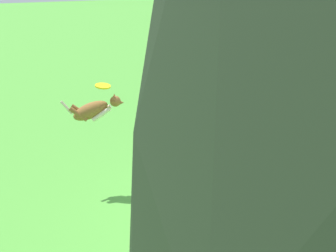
# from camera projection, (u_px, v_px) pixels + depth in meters

# --- Properties ---
(ground_plane) EXTENTS (60.00, 60.00, 0.00)m
(ground_plane) POSITION_uv_depth(u_px,v_px,m) (266.00, 217.00, 8.15)
(ground_plane) COLOR #4D9E36
(person) EXTENTS (0.71, 0.61, 1.29)m
(person) POSITION_uv_depth(u_px,v_px,m) (242.00, 163.00, 8.28)
(person) COLOR silver
(person) RESTS_ON ground_plane
(dog) EXTENTS (0.97, 0.44, 0.50)m
(dog) POSITION_uv_depth(u_px,v_px,m) (94.00, 110.00, 8.71)
(dog) COLOR brown
(frisbee_flying) EXTENTS (0.34, 0.34, 0.06)m
(frisbee_flying) POSITION_uv_depth(u_px,v_px,m) (103.00, 86.00, 8.56)
(frisbee_flying) COLOR yellow
(frisbee_held) EXTENTS (0.33, 0.33, 0.08)m
(frisbee_held) POSITION_uv_depth(u_px,v_px,m) (218.00, 172.00, 8.18)
(frisbee_held) COLOR yellow
(frisbee_held) RESTS_ON person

